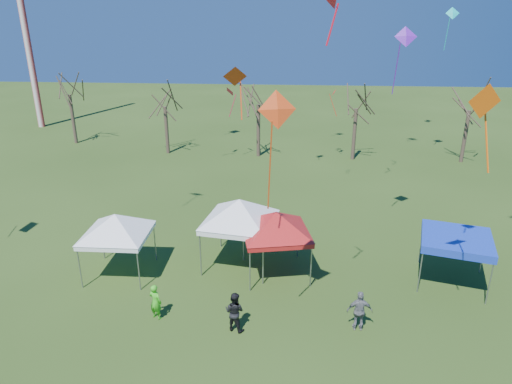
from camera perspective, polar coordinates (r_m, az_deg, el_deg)
ground at (r=19.36m, az=1.83°, el=-16.72°), size 140.00×140.00×0.00m
radio_mast at (r=56.99m, az=-27.23°, el=19.65°), size 0.70×0.70×25.00m
tree_0 at (r=48.06m, az=-22.58°, el=13.19°), size 3.83×3.83×8.44m
tree_1 at (r=41.96m, az=-11.46°, el=12.43°), size 3.42×3.42×7.54m
tree_2 at (r=40.15m, az=0.31°, el=13.18°), size 3.71×3.71×8.18m
tree_3 at (r=40.10m, az=12.62°, el=12.37°), size 3.59×3.59×7.91m
tree_4 at (r=42.33m, az=25.46°, el=11.28°), size 3.58×3.58×7.89m
tent_white_west at (r=22.51m, az=-17.21°, el=-3.17°), size 4.18×4.18×3.68m
tent_white_mid at (r=22.22m, az=-2.07°, el=-1.49°), size 4.62×4.62×4.13m
tent_red at (r=21.53m, az=2.53°, el=-3.03°), size 4.21×4.21×3.80m
tent_blue at (r=23.08m, az=23.78°, el=-5.55°), size 3.75×3.75×2.41m
person_grey at (r=19.27m, az=12.83°, el=-14.30°), size 1.03×0.45×1.75m
person_dark at (r=18.85m, az=-2.71°, el=-14.70°), size 1.00×0.89×1.70m
person_green at (r=19.93m, az=-12.45°, el=-13.23°), size 0.68×0.59×1.59m
kite_22 at (r=38.89m, az=9.69°, el=12.00°), size 0.74×0.75×2.34m
kite_13 at (r=38.95m, az=-3.23°, el=12.40°), size 1.13×1.19×2.48m
kite_27 at (r=16.04m, az=26.60°, el=10.03°), size 1.16×0.74×2.84m
kite_1 at (r=15.85m, az=-2.62°, el=14.17°), size 0.90×0.64×1.84m
kite_5 at (r=14.33m, az=2.67°, el=10.04°), size 1.30×0.77×4.01m
kite_17 at (r=24.12m, az=18.20°, el=17.87°), size 1.09×0.64×3.30m
kite_12 at (r=40.83m, az=23.34°, el=19.78°), size 1.07×0.65×3.26m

